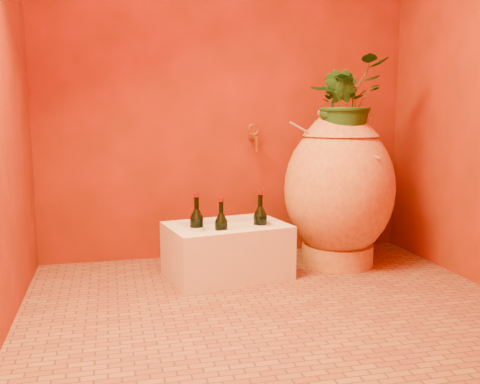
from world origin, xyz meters
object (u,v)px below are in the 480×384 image
object	(u,v)px
stone_basin	(227,251)
wine_bottle_c	(221,232)
amphora	(339,188)
wine_bottle_a	(260,227)
wine_bottle_b	(197,230)
wall_tap	(254,136)

from	to	relation	value
stone_basin	wine_bottle_c	world-z (taller)	wine_bottle_c
stone_basin	wine_bottle_c	distance (m)	0.17
amphora	stone_basin	size ratio (longest dim) A/B	1.31
stone_basin	wine_bottle_a	xyz separation A→B (m)	(0.20, -0.04, 0.15)
stone_basin	wine_bottle_b	world-z (taller)	wine_bottle_b
stone_basin	wine_bottle_b	distance (m)	0.23
wine_bottle_c	wall_tap	world-z (taller)	wall_tap
wine_bottle_b	stone_basin	bearing A→B (deg)	3.57
wine_bottle_a	wine_bottle_c	distance (m)	0.25
amphora	stone_basin	world-z (taller)	amphora
wine_bottle_a	amphora	bearing A→B (deg)	12.66
amphora	wine_bottle_c	bearing A→B (deg)	-168.31
wine_bottle_b	wine_bottle_c	size ratio (longest dim) A/B	1.08
stone_basin	wine_bottle_a	size ratio (longest dim) A/B	2.20
stone_basin	wine_bottle_b	size ratio (longest dim) A/B	2.23
wall_tap	stone_basin	bearing A→B (deg)	-124.17
wine_bottle_a	wall_tap	bearing A→B (deg)	79.72
amphora	wine_bottle_c	distance (m)	0.85
wine_bottle_c	stone_basin	bearing A→B (deg)	57.85
amphora	wine_bottle_c	world-z (taller)	amphora
wine_bottle_b	wine_bottle_c	world-z (taller)	wine_bottle_b
wine_bottle_b	wine_bottle_c	xyz separation A→B (m)	(0.13, -0.07, -0.01)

